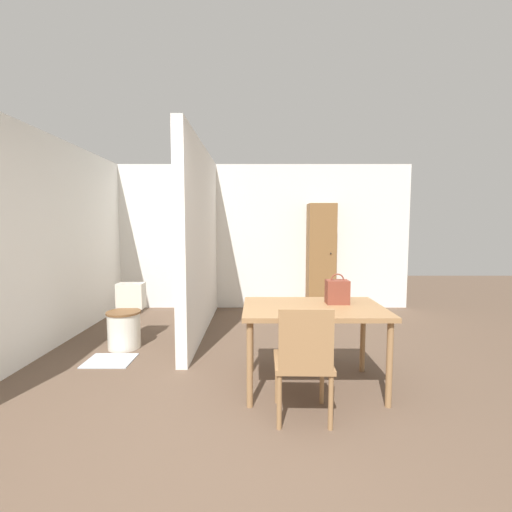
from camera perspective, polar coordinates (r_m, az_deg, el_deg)
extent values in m
plane|color=brown|center=(2.39, -2.79, -32.03)|extent=(16.00, 16.00, 0.00)
cube|color=white|center=(6.02, -0.79, 3.18)|extent=(5.54, 0.12, 2.50)
cube|color=white|center=(4.63, -31.57, 1.92)|extent=(0.12, 5.06, 2.50)
cube|color=white|center=(4.70, -8.94, 2.62)|extent=(0.12, 2.64, 2.50)
cube|color=#997047|center=(3.08, 9.72, -8.63)|extent=(1.23, 0.79, 0.04)
cylinder|color=#997047|center=(2.83, -0.84, -17.62)|extent=(0.05, 0.05, 0.70)
cylinder|color=#997047|center=(3.02, 21.56, -16.49)|extent=(0.05, 0.05, 0.70)
cylinder|color=#997047|center=(3.47, -0.63, -13.34)|extent=(0.05, 0.05, 0.70)
cylinder|color=#997047|center=(3.62, 17.59, -12.76)|extent=(0.05, 0.05, 0.70)
cube|color=#997047|center=(2.71, 7.96, -17.08)|extent=(0.43, 0.43, 0.04)
cube|color=#997047|center=(2.45, 8.55, -13.70)|extent=(0.38, 0.04, 0.43)
cylinder|color=#997047|center=(2.95, 3.77, -19.77)|extent=(0.04, 0.04, 0.40)
cylinder|color=#997047|center=(2.99, 11.16, -19.54)|extent=(0.04, 0.04, 0.40)
cylinder|color=#997047|center=(2.63, 4.10, -23.08)|extent=(0.04, 0.04, 0.40)
cylinder|color=#997047|center=(2.67, 12.57, -22.73)|extent=(0.04, 0.04, 0.40)
cylinder|color=silver|center=(4.43, -20.91, -11.50)|extent=(0.37, 0.37, 0.41)
cylinder|color=brown|center=(4.37, -21.00, -8.74)|extent=(0.39, 0.39, 0.02)
cube|color=silver|center=(4.57, -19.90, -6.23)|extent=(0.32, 0.18, 0.32)
cube|color=brown|center=(3.20, 13.60, -5.85)|extent=(0.20, 0.14, 0.21)
torus|color=brown|center=(3.18, 13.64, -3.95)|extent=(0.12, 0.01, 0.12)
cube|color=brown|center=(5.88, 10.97, -0.30)|extent=(0.45, 0.38, 1.81)
sphere|color=black|center=(5.70, 12.59, 0.43)|extent=(0.02, 0.02, 0.02)
cube|color=#B2BCC6|center=(4.13, -22.96, -15.73)|extent=(0.49, 0.40, 0.01)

